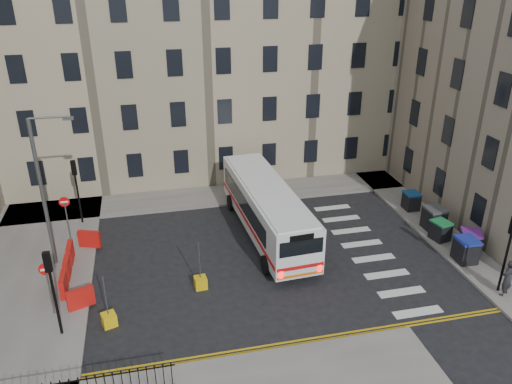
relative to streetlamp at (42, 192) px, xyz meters
name	(u,v)px	position (x,y,z in m)	size (l,w,h in m)	color
ground	(298,256)	(13.00, -2.00, -4.34)	(120.00, 120.00, 0.00)	black
pavement_north	(177,200)	(7.00, 6.60, -4.26)	(36.00, 3.20, 0.15)	slate
pavement_east	(410,207)	(22.00, 2.00, -4.26)	(2.40, 26.00, 0.15)	slate
pavement_west	(33,276)	(-1.00, -1.00, -4.26)	(6.00, 22.00, 0.15)	slate
terrace_north	(148,56)	(6.00, 13.50, 4.28)	(38.30, 10.80, 17.20)	tan
traffic_light_east	(509,243)	(21.60, -7.50, -1.47)	(0.28, 0.22, 4.10)	black
traffic_light_nw	(76,182)	(1.00, 4.50, -1.47)	(0.28, 0.22, 4.10)	black
traffic_light_sw	(51,281)	(1.00, -6.00, -1.47)	(0.28, 0.22, 4.10)	black
streetlamp	(42,192)	(0.00, 0.00, 0.00)	(0.50, 0.22, 8.14)	#595B5E
no_entry_north	(66,209)	(0.50, 2.50, -2.26)	(0.60, 0.08, 3.00)	#595B5E
no_entry_south	(47,278)	(0.50, -4.50, -2.26)	(0.60, 0.08, 3.00)	#595B5E
roadworks_barriers	(74,267)	(1.16, -1.50, -3.69)	(1.66, 6.26, 1.00)	red
bus	(266,207)	(11.87, 0.77, -2.57)	(3.37, 11.44, 3.07)	silver
wheelie_bin_a	(466,250)	(21.56, -4.72, -3.51)	(1.10, 1.25, 1.34)	black
wheelie_bin_b	(470,242)	(22.28, -4.04, -3.52)	(1.44, 1.51, 1.31)	black
wheelie_bin_c	(440,230)	(21.51, -2.34, -3.60)	(1.12, 1.22, 1.16)	black
wheelie_bin_d	(434,218)	(21.81, -1.11, -3.48)	(1.13, 1.29, 1.40)	black
wheelie_bin_e	(411,201)	(21.83, 1.65, -3.60)	(0.91, 1.05, 1.15)	black
pedestrian	(507,278)	(21.64, -7.85, -3.23)	(0.70, 0.46, 1.92)	black
bollard_yellow	(109,320)	(3.00, -5.73, -4.04)	(0.60, 0.60, 0.60)	yellow
bollard_chevron	(201,283)	(7.35, -3.80, -4.04)	(0.60, 0.60, 0.60)	gold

